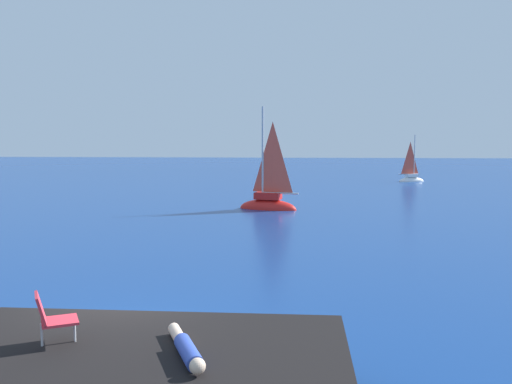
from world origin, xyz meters
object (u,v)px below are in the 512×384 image
at_px(sailboat_far, 411,179).
at_px(beach_chair, 51,316).
at_px(person_sunbather, 186,349).
at_px(sailboat_near, 268,203).

relative_size(sailboat_far, beach_chair, 5.44).
bearing_deg(person_sunbather, sailboat_far, -38.71).
relative_size(sailboat_near, sailboat_far, 1.41).
bearing_deg(person_sunbather, beach_chair, 58.38).
height_order(person_sunbather, beach_chair, beach_chair).
height_order(sailboat_far, person_sunbather, sailboat_far).
bearing_deg(beach_chair, person_sunbather, -35.13).
distance_m(person_sunbather, beach_chair, 2.15).
xyz_separation_m(sailboat_near, person_sunbather, (-0.27, -22.87, 0.85)).
bearing_deg(sailboat_far, person_sunbather, -123.81).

